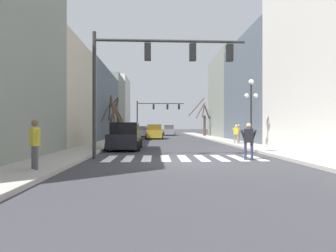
# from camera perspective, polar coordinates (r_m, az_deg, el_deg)

# --- Properties ---
(ground_plane) EXTENTS (240.00, 240.00, 0.00)m
(ground_plane) POSITION_cam_1_polar(r_m,az_deg,el_deg) (11.87, 3.99, -7.69)
(ground_plane) COLOR #38383D
(sidewalk_left) EXTENTS (2.27, 90.00, 0.15)m
(sidewalk_left) POSITION_cam_1_polar(r_m,az_deg,el_deg) (12.57, -23.26, -6.92)
(sidewalk_left) COLOR #ADA89E
(sidewalk_left) RESTS_ON ground_plane
(sidewalk_right) EXTENTS (2.27, 90.00, 0.15)m
(sidewalk_right) POSITION_cam_1_polar(r_m,az_deg,el_deg) (13.77, 28.66, -6.31)
(sidewalk_right) COLOR #ADA89E
(sidewalk_right) RESTS_ON ground_plane
(building_row_left) EXTENTS (6.00, 51.63, 11.13)m
(building_row_left) POSITION_cam_1_polar(r_m,az_deg,el_deg) (33.73, -17.41, 5.27)
(building_row_left) COLOR gray
(building_row_left) RESTS_ON ground_plane
(building_row_right) EXTENTS (6.00, 35.23, 13.52)m
(building_row_right) POSITION_cam_1_polar(r_m,az_deg,el_deg) (25.53, 23.89, 10.03)
(building_row_right) COLOR beige
(building_row_right) RESTS_ON ground_plane
(crosswalk_stripes) EXTENTS (7.65, 2.60, 0.01)m
(crosswalk_stripes) POSITION_cam_1_polar(r_m,az_deg,el_deg) (13.03, 3.38, -6.99)
(crosswalk_stripes) COLOR white
(crosswalk_stripes) RESTS_ON ground_plane
(traffic_signal_near) EXTENTS (7.54, 0.28, 6.21)m
(traffic_signal_near) POSITION_cam_1_polar(r_m,az_deg,el_deg) (13.30, -3.55, 13.26)
(traffic_signal_near) COLOR #2D2D2D
(traffic_signal_near) RESTS_ON ground_plane
(traffic_signal_far) EXTENTS (7.71, 0.28, 5.69)m
(traffic_signal_far) POSITION_cam_1_polar(r_m,az_deg,el_deg) (43.05, -2.77, 3.57)
(traffic_signal_far) COLOR #2D2D2D
(traffic_signal_far) RESTS_ON ground_plane
(street_lamp_right_corner) EXTENTS (0.95, 0.36, 4.68)m
(street_lamp_right_corner) POSITION_cam_1_polar(r_m,az_deg,el_deg) (19.08, 17.65, 5.57)
(street_lamp_right_corner) COLOR black
(street_lamp_right_corner) RESTS_ON sidewalk_right
(car_parked_left_far) EXTENTS (2.09, 4.36, 1.78)m
(car_parked_left_far) POSITION_cam_1_polar(r_m,az_deg,el_deg) (32.48, -2.97, -1.34)
(car_parked_left_far) COLOR #A38423
(car_parked_left_far) RESTS_ON ground_plane
(car_parked_right_near) EXTENTS (2.15, 4.29, 1.82)m
(car_parked_right_near) POSITION_cam_1_polar(r_m,az_deg,el_deg) (17.92, -9.29, -2.39)
(car_parked_right_near) COLOR black
(car_parked_right_near) RESTS_ON ground_plane
(car_parked_right_far) EXTENTS (1.97, 4.50, 1.76)m
(car_parked_right_far) POSITION_cam_1_polar(r_m,az_deg,el_deg) (44.89, 0.17, -0.98)
(car_parked_right_far) COLOR gray
(car_parked_right_far) RESTS_ON ground_plane
(car_parked_left_near) EXTENTS (2.19, 4.38, 1.56)m
(car_parked_left_near) POSITION_cam_1_polar(r_m,az_deg,el_deg) (39.02, -5.71, -1.25)
(car_parked_left_near) COLOR silver
(car_parked_left_near) RESTS_ON ground_plane
(pedestrian_crossing_street) EXTENTS (0.35, 0.65, 1.57)m
(pedestrian_crossing_street) POSITION_cam_1_polar(r_m,az_deg,el_deg) (23.45, 15.16, -1.24)
(pedestrian_crossing_street) COLOR #7A705B
(pedestrian_crossing_street) RESTS_ON sidewalk_right
(pedestrian_near_right_corner) EXTENTS (0.75, 0.28, 1.73)m
(pedestrian_near_right_corner) POSITION_cam_1_polar(r_m,az_deg,el_deg) (12.78, 17.14, -2.54)
(pedestrian_near_right_corner) COLOR #282D47
(pedestrian_near_right_corner) RESTS_ON ground_plane
(pedestrian_waiting_at_curb) EXTENTS (0.55, 0.57, 1.64)m
(pedestrian_waiting_at_curb) POSITION_cam_1_polar(r_m,az_deg,el_deg) (9.79, -27.01, -2.74)
(pedestrian_waiting_at_curb) COLOR #4C4C51
(pedestrian_waiting_at_curb) RESTS_ON sidewalk_left
(pedestrian_on_left_sidewalk) EXTENTS (0.56, 0.49, 1.55)m
(pedestrian_on_left_sidewalk) POSITION_cam_1_polar(r_m,az_deg,el_deg) (22.29, 14.63, -1.34)
(pedestrian_on_left_sidewalk) COLOR #7A705B
(pedestrian_on_left_sidewalk) RESTS_ON sidewalk_right
(street_tree_left_near) EXTENTS (1.96, 2.25, 4.77)m
(street_tree_left_near) POSITION_cam_1_polar(r_m,az_deg,el_deg) (28.65, -12.00, 1.31)
(street_tree_left_near) COLOR #473828
(street_tree_left_near) RESTS_ON sidewalk_left
(street_tree_left_mid) EXTENTS (2.12, 1.74, 3.92)m
(street_tree_left_mid) POSITION_cam_1_polar(r_m,az_deg,el_deg) (24.17, -11.89, 0.86)
(street_tree_left_mid) COLOR brown
(street_tree_left_mid) RESTS_ON sidewalk_left
(street_tree_right_mid) EXTENTS (2.05, 1.34, 5.00)m
(street_tree_right_mid) POSITION_cam_1_polar(r_m,az_deg,el_deg) (32.31, -11.21, 1.30)
(street_tree_right_mid) COLOR #473828
(street_tree_right_mid) RESTS_ON sidewalk_left
(street_tree_right_near) EXTENTS (3.39, 1.90, 5.67)m
(street_tree_right_near) POSITION_cam_1_polar(r_m,az_deg,el_deg) (39.20, 7.73, 1.41)
(street_tree_right_near) COLOR #473828
(street_tree_right_near) RESTS_ON sidewalk_right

